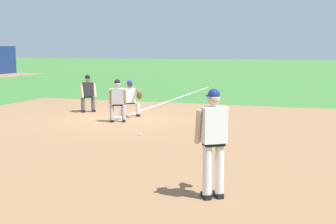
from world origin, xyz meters
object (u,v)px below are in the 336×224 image
first_base_bag (118,118)px  first_baseman (131,97)px  baserunner (118,99)px  pitcher (214,136)px  baseball (140,134)px  umpire (88,92)px

first_base_bag → first_baseman: bearing=-19.1°
first_baseman → baserunner: 1.27m
first_base_bag → pitcher: pitcher is taller
pitcher → baserunner: pitcher is taller
baseball → first_baseman: size_ratio=0.06×
pitcher → baseball: bearing=34.0°
baseball → baserunner: (2.01, 1.61, 0.76)m
umpire → first_baseman: bearing=-107.4°
baserunner → baseball: bearing=-141.4°
baserunner → first_baseman: bearing=2.6°
pitcher → first_baseman: (8.11, 4.92, -0.33)m
baserunner → umpire: bearing=48.1°
umpire → baseball: bearing=-136.4°
first_baseman → baserunner: (-1.26, -0.06, 0.06)m
pitcher → baserunner: 8.40m
umpire → baserunner: bearing=-131.9°
first_base_bag → pitcher: bearing=-145.5°
pitcher → baserunner: (6.85, 4.86, -0.27)m
first_base_bag → pitcher: size_ratio=0.20×
pitcher → umpire: size_ratio=1.27×
baseball → baserunner: baserunner is taller
pitcher → first_base_bag: bearing=34.5°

